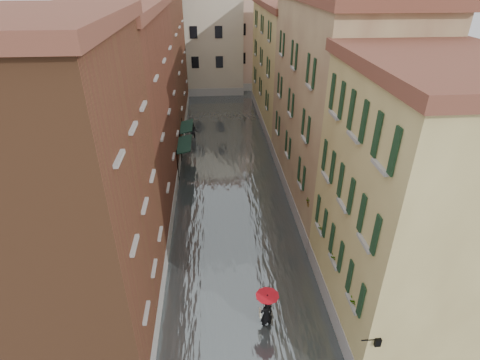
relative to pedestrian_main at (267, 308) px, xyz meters
name	(u,v)px	position (x,y,z in m)	size (l,w,h in m)	color
ground	(242,286)	(-0.91, 2.69, -1.29)	(120.00, 120.00, 0.00)	#5C5D5F
floodwater	(229,170)	(-0.91, 15.69, -1.19)	(10.00, 60.00, 0.20)	#4C5354
building_left_near	(64,211)	(-7.91, 0.69, 5.21)	(6.00, 8.00, 13.00)	brown
building_left_mid	(121,118)	(-7.91, 11.69, 4.96)	(6.00, 14.00, 12.50)	#5A2A1C
building_left_far	(150,58)	(-7.91, 26.69, 5.71)	(6.00, 16.00, 14.00)	brown
building_right_near	(413,211)	(6.09, 0.69, 4.46)	(6.00, 8.00, 11.50)	#A29053
building_right_mid	(336,108)	(6.09, 11.69, 5.21)	(6.00, 14.00, 13.00)	tan
building_right_far	(290,68)	(6.09, 26.69, 4.46)	(6.00, 16.00, 11.50)	#A29053
building_end_cream	(195,39)	(-3.91, 40.69, 5.21)	(12.00, 9.00, 13.00)	#BFB498
building_end_pink	(261,40)	(5.09, 42.69, 4.71)	(10.00, 9.00, 12.00)	tan
awning_near	(184,145)	(-4.39, 15.63, 1.18)	(1.09, 3.35, 2.80)	#142D22
awning_far	(186,127)	(-4.39, 19.47, 1.18)	(1.09, 3.00, 2.80)	#142D22
wall_lantern	(377,341)	(3.42, -3.31, 1.72)	(0.71, 0.22, 0.35)	black
window_planters	(323,223)	(3.21, 3.12, 2.22)	(0.59, 10.38, 0.84)	#A15634
pedestrian_main	(267,308)	(0.00, 0.00, 0.00)	(1.05, 1.05, 2.06)	black
pedestrian_far	(193,132)	(-3.98, 22.36, -0.41)	(0.86, 0.67, 1.77)	black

